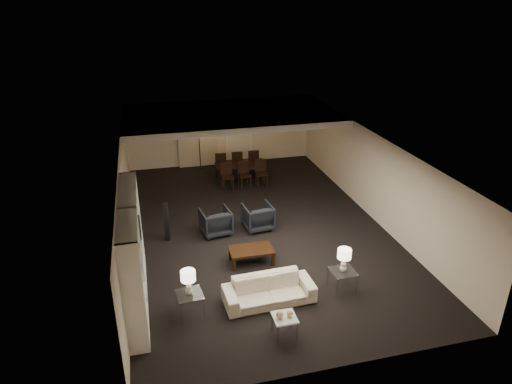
{
  "coord_description": "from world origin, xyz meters",
  "views": [
    {
      "loc": [
        -2.83,
        -11.16,
        6.19
      ],
      "look_at": [
        0.0,
        0.0,
        1.1
      ],
      "focal_mm": 32.0,
      "sensor_mm": 36.0,
      "label": 1
    }
  ],
  "objects_px": {
    "marble_table": "(284,326)",
    "chair_nr": "(262,173)",
    "pendant_light": "(239,129)",
    "vase_amber": "(131,247)",
    "coffee_table": "(251,256)",
    "chair_fl": "(221,163)",
    "floor_speaker": "(167,222)",
    "chair_fm": "(237,162)",
    "side_table_left": "(190,304)",
    "floor_lamp": "(200,147)",
    "chair_nl": "(227,176)",
    "armchair_right": "(258,217)",
    "table_lamp_left": "(189,283)",
    "armchair_left": "(216,221)",
    "chair_fr": "(253,161)",
    "side_table_right": "(342,280)",
    "vase_blue": "(134,278)",
    "dining_table": "(241,172)",
    "chair_nm": "(245,175)",
    "sofa": "(269,290)",
    "table_lamp_right": "(344,260)",
    "television": "(135,238)"
  },
  "relations": [
    {
      "from": "marble_table",
      "to": "chair_nr",
      "type": "relative_size",
      "value": 0.5
    },
    {
      "from": "pendant_light",
      "to": "vase_amber",
      "type": "relative_size",
      "value": 3.35
    },
    {
      "from": "coffee_table",
      "to": "chair_fl",
      "type": "height_order",
      "value": "chair_fl"
    },
    {
      "from": "marble_table",
      "to": "chair_fl",
      "type": "xyz_separation_m",
      "value": [
        0.31,
        8.7,
        0.22
      ]
    },
    {
      "from": "floor_speaker",
      "to": "chair_fm",
      "type": "relative_size",
      "value": 1.23
    },
    {
      "from": "side_table_left",
      "to": "floor_lamp",
      "type": "xyz_separation_m",
      "value": [
        1.4,
        8.56,
        0.55
      ]
    },
    {
      "from": "chair_fl",
      "to": "floor_lamp",
      "type": "distance_m",
      "value": 1.19
    },
    {
      "from": "side_table_left",
      "to": "chair_nl",
      "type": "xyz_separation_m",
      "value": [
        2.01,
        6.3,
        0.2
      ]
    },
    {
      "from": "armchair_right",
      "to": "table_lamp_left",
      "type": "relative_size",
      "value": 1.44
    },
    {
      "from": "table_lamp_left",
      "to": "armchair_right",
      "type": "bearing_deg",
      "value": 55.12
    },
    {
      "from": "chair_nl",
      "to": "coffee_table",
      "type": "bearing_deg",
      "value": -95.2
    },
    {
      "from": "pendant_light",
      "to": "chair_nl",
      "type": "distance_m",
      "value": 1.67
    },
    {
      "from": "coffee_table",
      "to": "chair_fm",
      "type": "bearing_deg",
      "value": 81.38
    },
    {
      "from": "vase_amber",
      "to": "armchair_left",
      "type": "bearing_deg",
      "value": 55.27
    },
    {
      "from": "chair_fl",
      "to": "armchair_left",
      "type": "bearing_deg",
      "value": 82.95
    },
    {
      "from": "marble_table",
      "to": "chair_fr",
      "type": "relative_size",
      "value": 0.5
    },
    {
      "from": "chair_fl",
      "to": "chair_nl",
      "type": "bearing_deg",
      "value": 94.9
    },
    {
      "from": "side_table_left",
      "to": "side_table_right",
      "type": "bearing_deg",
      "value": 0.0
    },
    {
      "from": "vase_amber",
      "to": "vase_blue",
      "type": "bearing_deg",
      "value": -90.0
    },
    {
      "from": "table_lamp_left",
      "to": "vase_blue",
      "type": "height_order",
      "value": "vase_blue"
    },
    {
      "from": "pendant_light",
      "to": "vase_blue",
      "type": "relative_size",
      "value": 3.26
    },
    {
      "from": "side_table_left",
      "to": "dining_table",
      "type": "height_order",
      "value": "dining_table"
    },
    {
      "from": "chair_nl",
      "to": "chair_nr",
      "type": "distance_m",
      "value": 1.2
    },
    {
      "from": "chair_nm",
      "to": "floor_lamp",
      "type": "xyz_separation_m",
      "value": [
        -1.21,
        2.26,
        0.36
      ]
    },
    {
      "from": "marble_table",
      "to": "chair_fm",
      "type": "relative_size",
      "value": 0.5
    },
    {
      "from": "chair_fl",
      "to": "side_table_left",
      "type": "bearing_deg",
      "value": 80.09
    },
    {
      "from": "marble_table",
      "to": "vase_blue",
      "type": "relative_size",
      "value": 2.8
    },
    {
      "from": "chair_nm",
      "to": "sofa",
      "type": "bearing_deg",
      "value": -104.17
    },
    {
      "from": "chair_nl",
      "to": "chair_nr",
      "type": "bearing_deg",
      "value": -1.43
    },
    {
      "from": "pendant_light",
      "to": "marble_table",
      "type": "distance_m",
      "value": 8.19
    },
    {
      "from": "dining_table",
      "to": "sofa",
      "type": "bearing_deg",
      "value": -90.81
    },
    {
      "from": "side_table_right",
      "to": "table_lamp_left",
      "type": "bearing_deg",
      "value": 180.0
    },
    {
      "from": "vase_amber",
      "to": "floor_speaker",
      "type": "height_order",
      "value": "vase_amber"
    },
    {
      "from": "sofa",
      "to": "table_lamp_right",
      "type": "relative_size",
      "value": 3.53
    },
    {
      "from": "television",
      "to": "armchair_right",
      "type": "bearing_deg",
      "value": -63.11
    },
    {
      "from": "armchair_right",
      "to": "floor_lamp",
      "type": "bearing_deg",
      "value": -86.03
    },
    {
      "from": "dining_table",
      "to": "floor_speaker",
      "type": "bearing_deg",
      "value": -120.77
    },
    {
      "from": "television",
      "to": "floor_lamp",
      "type": "distance_m",
      "value": 7.36
    },
    {
      "from": "coffee_table",
      "to": "floor_lamp",
      "type": "height_order",
      "value": "floor_lamp"
    },
    {
      "from": "sofa",
      "to": "armchair_left",
      "type": "distance_m",
      "value": 3.36
    },
    {
      "from": "chair_nl",
      "to": "pendant_light",
      "type": "bearing_deg",
      "value": 43.88
    },
    {
      "from": "television",
      "to": "floor_speaker",
      "type": "distance_m",
      "value": 1.87
    },
    {
      "from": "floor_speaker",
      "to": "dining_table",
      "type": "relative_size",
      "value": 0.64
    },
    {
      "from": "chair_fm",
      "to": "side_table_right",
      "type": "bearing_deg",
      "value": 100.86
    },
    {
      "from": "pendant_light",
      "to": "side_table_left",
      "type": "distance_m",
      "value": 7.51
    },
    {
      "from": "armchair_right",
      "to": "table_lamp_right",
      "type": "height_order",
      "value": "table_lamp_right"
    },
    {
      "from": "chair_nr",
      "to": "chair_fl",
      "type": "xyz_separation_m",
      "value": [
        -1.2,
        1.3,
        0.0
      ]
    },
    {
      "from": "sofa",
      "to": "chair_nr",
      "type": "height_order",
      "value": "chair_nr"
    },
    {
      "from": "armchair_right",
      "to": "chair_fl",
      "type": "bearing_deg",
      "value": -91.9
    },
    {
      "from": "pendant_light",
      "to": "armchair_right",
      "type": "distance_m",
      "value": 3.9
    }
  ]
}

